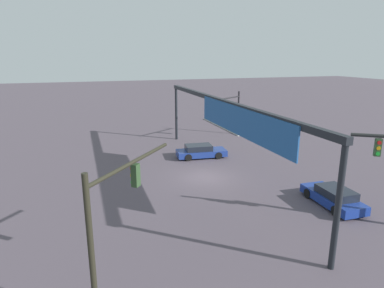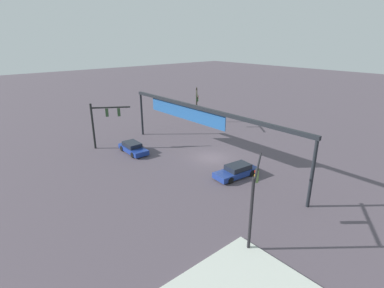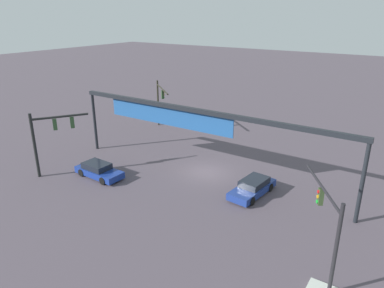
{
  "view_description": "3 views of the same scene",
  "coord_description": "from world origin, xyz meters",
  "px_view_note": "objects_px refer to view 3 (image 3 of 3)",
  "views": [
    {
      "loc": [
        -22.89,
        8.65,
        9.16
      ],
      "look_at": [
        1.84,
        0.41,
        2.26
      ],
      "focal_mm": 31.31,
      "sensor_mm": 36.0,
      "label": 1
    },
    {
      "loc": [
        22.21,
        -21.99,
        12.91
      ],
      "look_at": [
        -0.2,
        -2.73,
        2.24
      ],
      "focal_mm": 27.62,
      "sensor_mm": 36.0,
      "label": 2
    },
    {
      "loc": [
        14.9,
        -24.77,
        13.33
      ],
      "look_at": [
        -1.06,
        -0.79,
        2.68
      ],
      "focal_mm": 33.52,
      "sensor_mm": 36.0,
      "label": 3
    }
  ],
  "objects_px": {
    "traffic_signal_near_corner": "(328,218)",
    "sedan_car_waiting_far": "(253,187)",
    "traffic_signal_cross_street": "(160,98)",
    "traffic_signal_opposite_side": "(48,133)",
    "sedan_car_approaching": "(99,170)"
  },
  "relations": [
    {
      "from": "traffic_signal_near_corner",
      "to": "traffic_signal_opposite_side",
      "type": "bearing_deg",
      "value": 57.75
    },
    {
      "from": "sedan_car_waiting_far",
      "to": "traffic_signal_near_corner",
      "type": "bearing_deg",
      "value": 53.41
    },
    {
      "from": "traffic_signal_near_corner",
      "to": "traffic_signal_cross_street",
      "type": "relative_size",
      "value": 0.92
    },
    {
      "from": "sedan_car_waiting_far",
      "to": "sedan_car_approaching",
      "type": "bearing_deg",
      "value": -64.41
    },
    {
      "from": "traffic_signal_opposite_side",
      "to": "sedan_car_waiting_far",
      "type": "distance_m",
      "value": 17.48
    },
    {
      "from": "traffic_signal_opposite_side",
      "to": "traffic_signal_cross_street",
      "type": "bearing_deg",
      "value": 34.05
    },
    {
      "from": "traffic_signal_cross_street",
      "to": "sedan_car_waiting_far",
      "type": "distance_m",
      "value": 19.14
    },
    {
      "from": "traffic_signal_near_corner",
      "to": "sedan_car_waiting_far",
      "type": "relative_size",
      "value": 1.09
    },
    {
      "from": "traffic_signal_cross_street",
      "to": "sedan_car_waiting_far",
      "type": "relative_size",
      "value": 1.19
    },
    {
      "from": "sedan_car_approaching",
      "to": "sedan_car_waiting_far",
      "type": "height_order",
      "value": "same"
    },
    {
      "from": "traffic_signal_near_corner",
      "to": "sedan_car_waiting_far",
      "type": "height_order",
      "value": "traffic_signal_near_corner"
    },
    {
      "from": "traffic_signal_cross_street",
      "to": "sedan_car_waiting_far",
      "type": "height_order",
      "value": "traffic_signal_cross_street"
    },
    {
      "from": "traffic_signal_opposite_side",
      "to": "traffic_signal_cross_street",
      "type": "xyz_separation_m",
      "value": [
        -0.4,
        15.61,
        0.04
      ]
    },
    {
      "from": "traffic_signal_near_corner",
      "to": "sedan_car_approaching",
      "type": "relative_size",
      "value": 1.15
    },
    {
      "from": "traffic_signal_opposite_side",
      "to": "traffic_signal_cross_street",
      "type": "relative_size",
      "value": 1.01
    }
  ]
}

